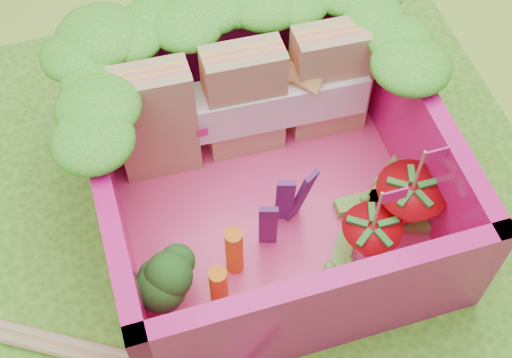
{
  "coord_description": "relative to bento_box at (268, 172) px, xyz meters",
  "views": [
    {
      "loc": [
        -0.4,
        -1.45,
        2.6
      ],
      "look_at": [
        0.05,
        0.02,
        0.28
      ],
      "focal_mm": 50.0,
      "sensor_mm": 36.0,
      "label": 1
    }
  ],
  "objects": [
    {
      "name": "ground",
      "position": [
        -0.1,
        -0.02,
        -0.31
      ],
      "size": [
        14.0,
        14.0,
        0.0
      ],
      "primitive_type": "plane",
      "color": "#9BDC3E",
      "rests_on": "ground"
    },
    {
      "name": "placemat",
      "position": [
        -0.1,
        -0.02,
        -0.29
      ],
      "size": [
        2.6,
        2.6,
        0.03
      ],
      "primitive_type": "cube",
      "color": "#4D9020",
      "rests_on": "ground"
    },
    {
      "name": "bento_floor",
      "position": [
        0.0,
        0.0,
        -0.25
      ],
      "size": [
        1.3,
        1.3,
        0.05
      ],
      "primitive_type": "cube",
      "color": "#F03D80",
      "rests_on": "placemat"
    },
    {
      "name": "bento_box",
      "position": [
        0.0,
        0.0,
        0.0
      ],
      "size": [
        1.3,
        1.3,
        0.55
      ],
      "color": "#DB1275",
      "rests_on": "placemat"
    },
    {
      "name": "lettuce_ruffle",
      "position": [
        -0.0,
        0.48,
        0.33
      ],
      "size": [
        1.43,
        0.76,
        0.11
      ],
      "color": "#2C8E19",
      "rests_on": "bento_box"
    },
    {
      "name": "sandwich_stack",
      "position": [
        0.01,
        0.33,
        0.05
      ],
      "size": [
        1.06,
        0.22,
        0.56
      ],
      "color": "tan",
      "rests_on": "bento_floor"
    },
    {
      "name": "broccoli",
      "position": [
        -0.47,
        -0.28,
        -0.05
      ],
      "size": [
        0.33,
        0.33,
        0.25
      ],
      "color": "#7AAF55",
      "rests_on": "bento_floor"
    },
    {
      "name": "carrot_sticks",
      "position": [
        -0.25,
        -0.3,
        -0.1
      ],
      "size": [
        0.16,
        0.19,
        0.26
      ],
      "color": "orange",
      "rests_on": "bento_floor"
    },
    {
      "name": "purple_wedges",
      "position": [
        0.02,
        -0.15,
        -0.04
      ],
      "size": [
        0.23,
        0.13,
        0.38
      ],
      "color": "#471A5C",
      "rests_on": "bento_floor"
    },
    {
      "name": "strawberry_left",
      "position": [
        0.3,
        -0.35,
        -0.1
      ],
      "size": [
        0.23,
        0.23,
        0.47
      ],
      "color": "red",
      "rests_on": "bento_floor"
    },
    {
      "name": "strawberry_right",
      "position": [
        0.49,
        -0.26,
        -0.08
      ],
      "size": [
        0.27,
        0.27,
        0.51
      ],
      "color": "red",
      "rests_on": "bento_floor"
    },
    {
      "name": "snap_peas",
      "position": [
        0.4,
        -0.21,
        -0.2
      ],
      "size": [
        0.61,
        0.59,
        0.05
      ],
      "color": "#6BB338",
      "rests_on": "bento_floor"
    },
    {
      "name": "chopsticks",
      "position": [
        -1.09,
        -0.25,
        -0.25
      ],
      "size": [
        1.97,
        1.17,
        0.04
      ],
      "color": "#D6B675",
      "rests_on": "placemat"
    }
  ]
}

